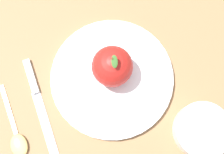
{
  "coord_description": "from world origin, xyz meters",
  "views": [
    {
      "loc": [
        0.12,
        -0.07,
        0.64
      ],
      "look_at": [
        0.01,
        0.02,
        0.02
      ],
      "focal_mm": 48.62,
      "sensor_mm": 36.0,
      "label": 1
    }
  ],
  "objects_px": {
    "dinner_plate": "(112,78)",
    "spoon": "(17,138)",
    "apple": "(111,65)",
    "knife": "(39,100)",
    "side_bowl": "(202,130)"
  },
  "relations": [
    {
      "from": "apple",
      "to": "side_bowl",
      "type": "relative_size",
      "value": 0.89
    },
    {
      "from": "dinner_plate",
      "to": "spoon",
      "type": "distance_m",
      "value": 0.23
    },
    {
      "from": "dinner_plate",
      "to": "apple",
      "type": "height_order",
      "value": "apple"
    },
    {
      "from": "dinner_plate",
      "to": "knife",
      "type": "relative_size",
      "value": 1.19
    },
    {
      "from": "dinner_plate",
      "to": "side_bowl",
      "type": "height_order",
      "value": "side_bowl"
    },
    {
      "from": "dinner_plate",
      "to": "side_bowl",
      "type": "relative_size",
      "value": 2.33
    },
    {
      "from": "dinner_plate",
      "to": "apple",
      "type": "relative_size",
      "value": 2.62
    },
    {
      "from": "side_bowl",
      "to": "knife",
      "type": "xyz_separation_m",
      "value": [
        -0.26,
        -0.22,
        -0.02
      ]
    },
    {
      "from": "side_bowl",
      "to": "spoon",
      "type": "height_order",
      "value": "side_bowl"
    },
    {
      "from": "apple",
      "to": "spoon",
      "type": "height_order",
      "value": "apple"
    },
    {
      "from": "dinner_plate",
      "to": "spoon",
      "type": "relative_size",
      "value": 1.65
    },
    {
      "from": "dinner_plate",
      "to": "side_bowl",
      "type": "distance_m",
      "value": 0.21
    },
    {
      "from": "apple",
      "to": "knife",
      "type": "bearing_deg",
      "value": -107.01
    },
    {
      "from": "side_bowl",
      "to": "knife",
      "type": "bearing_deg",
      "value": -139.56
    },
    {
      "from": "spoon",
      "to": "dinner_plate",
      "type": "bearing_deg",
      "value": 83.82
    }
  ]
}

